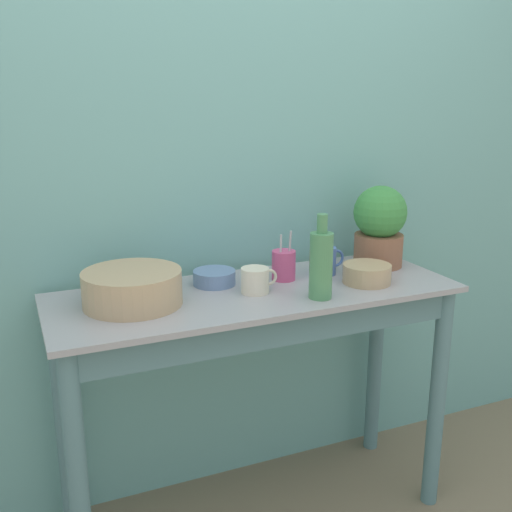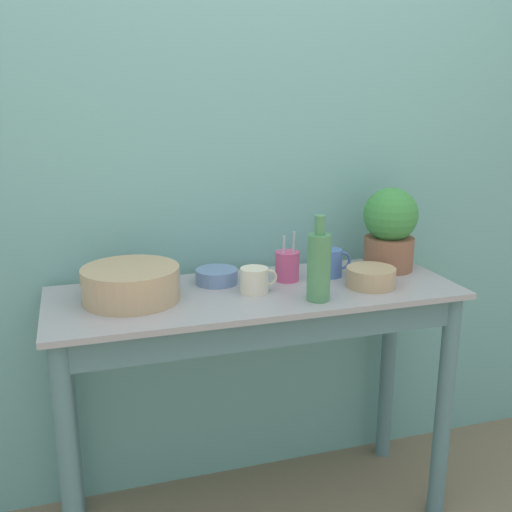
{
  "view_description": "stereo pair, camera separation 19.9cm",
  "coord_description": "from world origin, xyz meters",
  "views": [
    {
      "loc": [
        -0.75,
        -1.51,
        1.53
      ],
      "look_at": [
        0.0,
        0.25,
        1.0
      ],
      "focal_mm": 42.0,
      "sensor_mm": 36.0,
      "label": 1
    },
    {
      "loc": [
        -0.57,
        -1.58,
        1.53
      ],
      "look_at": [
        0.0,
        0.25,
        1.0
      ],
      "focal_mm": 42.0,
      "sensor_mm": 36.0,
      "label": 2
    }
  ],
  "objects": [
    {
      "name": "bowl_small_tan",
      "position": [
        0.39,
        0.18,
        0.92
      ],
      "size": [
        0.17,
        0.17,
        0.07
      ],
      "color": "tan",
      "rests_on": "counter_table"
    },
    {
      "name": "mug_blue",
      "position": [
        0.31,
        0.32,
        0.93
      ],
      "size": [
        0.12,
        0.08,
        0.1
      ],
      "color": "#4C70B7",
      "rests_on": "counter_table"
    },
    {
      "name": "counter_table",
      "position": [
        0.0,
        0.23,
        0.68
      ],
      "size": [
        1.38,
        0.5,
        0.88
      ],
      "color": "slate",
      "rests_on": "ground_plane"
    },
    {
      "name": "bowl_small_blue",
      "position": [
        -0.11,
        0.37,
        0.91
      ],
      "size": [
        0.15,
        0.15,
        0.05
      ],
      "color": "#6684B2",
      "rests_on": "counter_table"
    },
    {
      "name": "bowl_wash_large",
      "position": [
        -0.41,
        0.27,
        0.94
      ],
      "size": [
        0.31,
        0.31,
        0.11
      ],
      "color": "tan",
      "rests_on": "counter_table"
    },
    {
      "name": "potted_plant",
      "position": [
        0.55,
        0.34,
        1.04
      ],
      "size": [
        0.2,
        0.2,
        0.31
      ],
      "color": "#8C5B42",
      "rests_on": "counter_table"
    },
    {
      "name": "wall_back",
      "position": [
        0.0,
        0.56,
        1.2
      ],
      "size": [
        6.0,
        0.05,
        2.4
      ],
      "color": "#70ADA8",
      "rests_on": "ground_plane"
    },
    {
      "name": "utensil_cup",
      "position": [
        0.14,
        0.32,
        0.94
      ],
      "size": [
        0.08,
        0.08,
        0.18
      ],
      "color": "#CC4C7F",
      "rests_on": "counter_table"
    },
    {
      "name": "bottle_tall",
      "position": [
        0.16,
        0.1,
        1.0
      ],
      "size": [
        0.08,
        0.08,
        0.28
      ],
      "color": "#4C8C59",
      "rests_on": "counter_table"
    },
    {
      "name": "mug_cream",
      "position": [
        -0.01,
        0.23,
        0.93
      ],
      "size": [
        0.13,
        0.09,
        0.08
      ],
      "color": "beige",
      "rests_on": "counter_table"
    }
  ]
}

